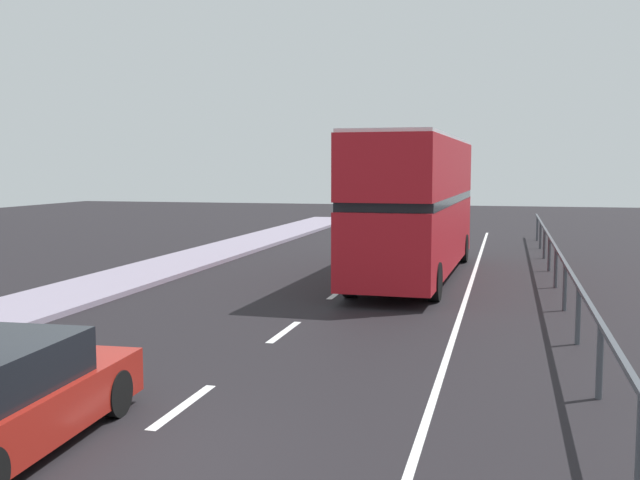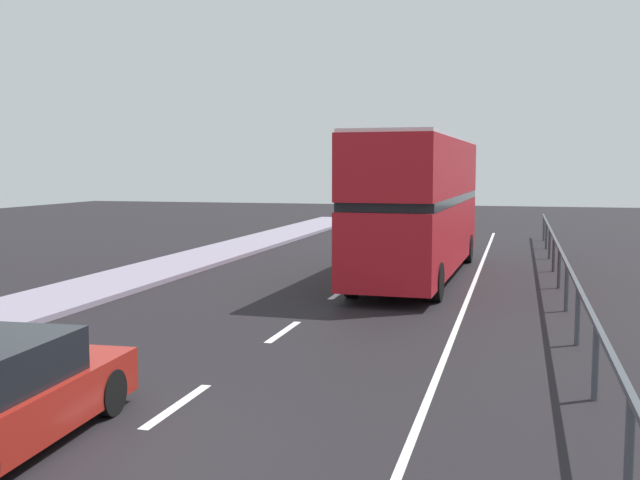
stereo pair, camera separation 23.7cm
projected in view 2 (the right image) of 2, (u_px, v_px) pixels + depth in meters
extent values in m
cube|color=black|center=(105.00, 460.00, 8.80)|extent=(74.18, 120.00, 0.10)
cube|color=silver|center=(177.00, 405.00, 10.67)|extent=(0.16, 2.06, 0.01)
cube|color=silver|center=(284.00, 332.00, 15.45)|extent=(0.16, 2.06, 0.01)
cube|color=silver|center=(339.00, 293.00, 20.23)|extent=(0.16, 2.06, 0.01)
cube|color=silver|center=(374.00, 269.00, 25.01)|extent=(0.16, 2.06, 0.01)
cube|color=silver|center=(397.00, 253.00, 29.80)|extent=(0.16, 2.06, 0.01)
cube|color=silver|center=(414.00, 241.00, 34.58)|extent=(0.16, 2.06, 0.01)
cube|color=silver|center=(459.00, 321.00, 16.57)|extent=(0.12, 46.00, 0.01)
cube|color=#44474E|center=(572.00, 275.00, 15.86)|extent=(0.08, 42.00, 0.08)
cylinder|color=#44474E|center=(629.00, 451.00, 7.49)|extent=(0.10, 0.10, 1.11)
cylinder|color=#44474E|center=(596.00, 363.00, 10.86)|extent=(0.10, 0.10, 1.11)
cylinder|color=#44474E|center=(578.00, 317.00, 14.23)|extent=(0.10, 0.10, 1.11)
cylinder|color=#44474E|center=(567.00, 288.00, 17.59)|extent=(0.10, 0.10, 1.11)
cylinder|color=#44474E|center=(559.00, 269.00, 20.96)|extent=(0.10, 0.10, 1.11)
cylinder|color=#44474E|center=(554.00, 255.00, 24.32)|extent=(0.10, 0.10, 1.11)
cylinder|color=#44474E|center=(550.00, 244.00, 27.69)|extent=(0.10, 0.10, 1.11)
cylinder|color=#44474E|center=(546.00, 236.00, 31.06)|extent=(0.10, 0.10, 1.11)
cylinder|color=#44474E|center=(544.00, 229.00, 34.42)|extent=(0.10, 0.10, 1.11)
cube|color=#AF151E|center=(419.00, 235.00, 22.92)|extent=(2.74, 11.24, 1.96)
cube|color=black|center=(419.00, 199.00, 22.82)|extent=(2.74, 10.80, 0.24)
cube|color=#AF151E|center=(420.00, 168.00, 22.73)|extent=(2.74, 11.24, 1.66)
cube|color=silver|center=(420.00, 138.00, 22.64)|extent=(2.68, 11.02, 0.10)
cube|color=black|center=(442.00, 219.00, 28.22)|extent=(2.16, 0.10, 1.37)
cube|color=yellow|center=(443.00, 156.00, 27.99)|extent=(1.44, 0.08, 0.28)
cylinder|color=black|center=(407.00, 247.00, 27.31)|extent=(0.31, 1.01, 1.00)
cylinder|color=black|center=(468.00, 249.00, 26.68)|extent=(0.31, 1.01, 1.00)
cylinder|color=black|center=(352.00, 278.00, 19.52)|extent=(0.31, 1.01, 1.00)
cylinder|color=black|center=(436.00, 282.00, 18.89)|extent=(0.31, 1.01, 1.00)
cylinder|color=black|center=(9.00, 386.00, 10.53)|extent=(0.23, 0.65, 0.64)
cylinder|color=black|center=(110.00, 393.00, 10.21)|extent=(0.23, 0.65, 0.64)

